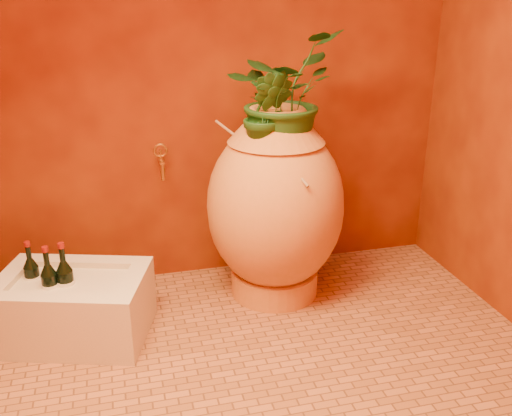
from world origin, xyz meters
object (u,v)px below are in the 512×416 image
object	(u,v)px
wine_bottle_c	(50,286)
wall_tap	(161,159)
stone_basin	(74,307)
wine_bottle_b	(66,283)
amphora	(275,205)
wine_bottle_a	(33,278)

from	to	relation	value
wine_bottle_c	wall_tap	world-z (taller)	wall_tap
stone_basin	wine_bottle_b	xyz separation A→B (m)	(-0.02, -0.01, 0.14)
amphora	stone_basin	size ratio (longest dim) A/B	1.30
amphora	wine_bottle_a	size ratio (longest dim) A/B	3.44
stone_basin	wall_tap	distance (m)	0.85
wine_bottle_b	wine_bottle_c	world-z (taller)	wine_bottle_b
amphora	wine_bottle_c	size ratio (longest dim) A/B	3.28
wine_bottle_b	wine_bottle_c	size ratio (longest dim) A/B	1.02
wine_bottle_b	amphora	bearing A→B (deg)	9.72
wine_bottle_a	wine_bottle_c	size ratio (longest dim) A/B	0.95
amphora	wine_bottle_a	xyz separation A→B (m)	(-1.19, -0.07, -0.22)
stone_basin	wall_tap	size ratio (longest dim) A/B	4.45
wine_bottle_a	stone_basin	bearing A→B (deg)	-27.78
amphora	stone_basin	world-z (taller)	amphora
amphora	wine_bottle_c	bearing A→B (deg)	-170.59
amphora	wine_bottle_c	world-z (taller)	amphora
amphora	stone_basin	distance (m)	1.09
stone_basin	wine_bottle_c	distance (m)	0.16
amphora	wine_bottle_b	bearing A→B (deg)	-170.28
amphora	wall_tap	xyz separation A→B (m)	(-0.54, 0.26, 0.21)
wine_bottle_c	stone_basin	bearing A→B (deg)	11.93
wine_bottle_a	wine_bottle_b	size ratio (longest dim) A/B	0.93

